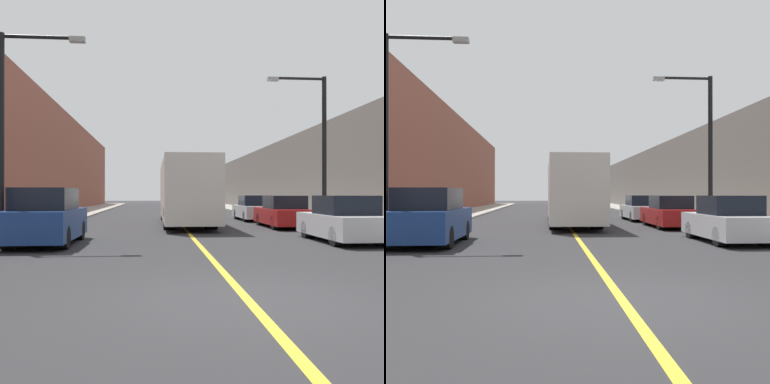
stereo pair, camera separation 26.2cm
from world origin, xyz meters
The scene contains 13 objects.
ground_plane centered at (0.00, 0.00, 0.00)m, with size 200.00×200.00×0.00m, color #2D2D30.
sidewalk_left centered at (-7.59, 30.00, 0.05)m, with size 3.35×72.00×0.11m, color #9E998E.
sidewalk_right centered at (7.59, 30.00, 0.05)m, with size 3.35×72.00×0.11m, color #9E998E.
building_row_left centered at (-11.27, 30.00, 4.50)m, with size 4.00×72.00×9.01m, color brown.
building_row_right centered at (11.27, 30.00, 3.08)m, with size 4.00×72.00×6.17m, color #66605B.
road_center_line centered at (0.00, 30.00, 0.00)m, with size 0.16×72.00×0.01m, color gold.
bus centered at (0.22, 17.36, 1.76)m, with size 2.44×12.43×3.29m.
parked_suv_left centered at (-4.83, 7.87, 0.84)m, with size 1.88×4.43×1.80m.
car_right_near centered at (4.91, 7.84, 0.70)m, with size 1.80×4.24×1.56m.
car_right_mid centered at (4.77, 14.36, 0.69)m, with size 1.84×4.62×1.53m.
car_right_far centered at (4.62, 20.06, 0.69)m, with size 1.83×4.64×1.52m.
street_lamp_left centered at (-5.95, 7.81, 3.93)m, with size 2.71×0.24×6.58m.
street_lamp_right centered at (5.95, 12.86, 4.03)m, with size 2.71×0.24×6.78m.
Camera 2 is at (-1.16, -6.75, 1.61)m, focal length 42.00 mm.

